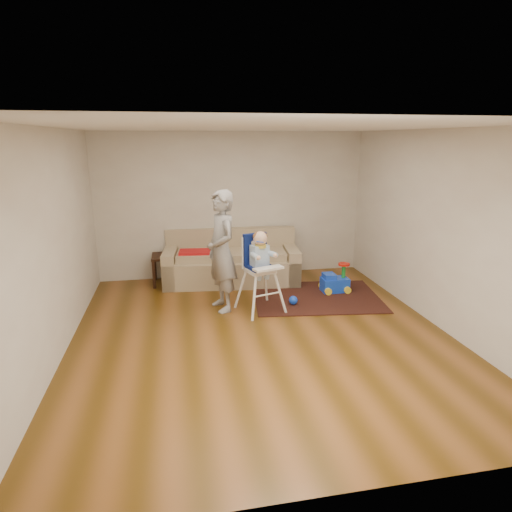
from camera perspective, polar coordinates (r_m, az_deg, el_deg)
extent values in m
plane|color=#4F320C|center=(5.89, 0.75, -10.46)|extent=(5.50, 5.50, 0.00)
cube|color=beige|center=(8.10, -3.17, 6.72)|extent=(5.00, 0.04, 2.70)
cube|color=beige|center=(5.51, -25.56, 1.13)|extent=(0.04, 5.50, 2.70)
cube|color=beige|center=(6.42, 23.26, 3.21)|extent=(0.04, 5.50, 2.70)
cube|color=white|center=(5.30, 0.86, 16.84)|extent=(5.00, 5.50, 0.04)
cube|color=red|center=(7.69, -8.15, 0.54)|extent=(0.59, 0.41, 0.04)
cube|color=black|center=(7.26, 8.04, -5.41)|extent=(2.24, 1.79, 0.02)
sphere|color=blue|center=(6.85, 4.99, -5.90)|extent=(0.14, 0.14, 0.14)
cylinder|color=blue|center=(6.20, 0.17, 1.92)|extent=(0.05, 0.12, 0.01)
imported|color=gray|center=(6.46, -4.61, 0.62)|extent=(0.60, 0.77, 1.85)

